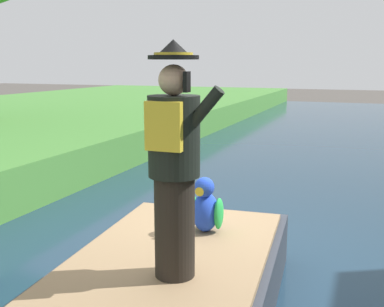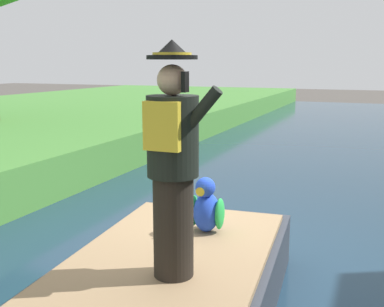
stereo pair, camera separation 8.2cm
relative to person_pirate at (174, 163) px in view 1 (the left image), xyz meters
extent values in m
plane|color=#4C4742|center=(-0.15, 1.64, -1.64)|extent=(80.00, 80.00, 0.00)
cube|color=#1E384C|center=(-0.15, 1.64, -1.59)|extent=(6.65, 48.00, 0.10)
cube|color=#997A56|center=(-0.15, -0.16, -0.95)|extent=(1.97, 3.99, 0.05)
cylinder|color=black|center=(0.00, 0.01, -0.52)|extent=(0.32, 0.32, 0.82)
cylinder|color=black|center=(0.00, 0.01, 0.20)|extent=(0.40, 0.40, 0.62)
cube|color=gold|center=(0.00, -0.18, 0.30)|extent=(0.28, 0.06, 0.36)
sphere|color=#DBA884|center=(0.00, 0.01, 0.63)|extent=(0.23, 0.23, 0.23)
cylinder|color=black|center=(0.00, 0.01, 0.79)|extent=(0.38, 0.38, 0.03)
cone|color=black|center=(0.00, 0.01, 0.86)|extent=(0.26, 0.26, 0.12)
cylinder|color=gold|center=(0.00, 0.01, 0.82)|extent=(0.29, 0.29, 0.02)
cylinder|color=black|center=(0.22, -0.03, 0.38)|extent=(0.38, 0.09, 0.43)
cube|color=black|center=(0.13, -0.05, 0.62)|extent=(0.03, 0.08, 0.15)
ellipsoid|color=blue|center=(-0.11, 1.04, -0.73)|extent=(0.26, 0.32, 0.40)
sphere|color=blue|center=(-0.11, 1.00, -0.46)|extent=(0.20, 0.20, 0.20)
cone|color=yellow|center=(-0.11, 0.90, -0.47)|extent=(0.09, 0.09, 0.09)
ellipsoid|color=green|center=(-0.25, 1.04, -0.73)|extent=(0.08, 0.20, 0.32)
ellipsoid|color=green|center=(0.03, 1.04, -0.73)|extent=(0.08, 0.20, 0.32)
camera|label=1|loc=(1.39, -3.22, 0.75)|focal=43.72mm
camera|label=2|loc=(1.46, -3.19, 0.75)|focal=43.72mm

